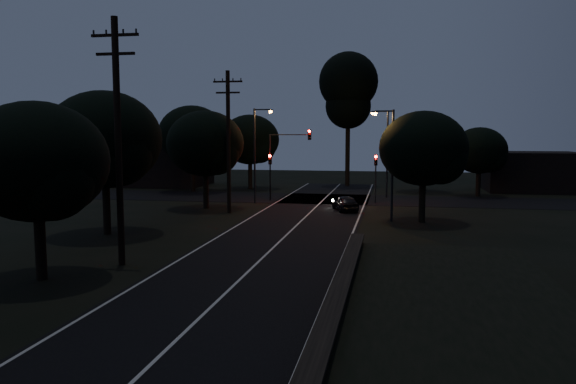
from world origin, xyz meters
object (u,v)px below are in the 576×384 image
(utility_pole_mid, at_px, (118,138))
(utility_pole_far, at_px, (228,139))
(signal_left, at_px, (270,168))
(streetlight_a, at_px, (257,149))
(signal_right, at_px, (376,170))
(streetlight_b, at_px, (385,147))
(car, at_px, (345,203))
(tall_pine, at_px, (348,90))
(signal_mast, at_px, (289,151))
(streetlight_c, at_px, (390,157))

(utility_pole_mid, bearing_deg, utility_pole_far, 90.00)
(signal_left, bearing_deg, streetlight_a, -109.59)
(signal_left, distance_m, signal_right, 9.20)
(signal_right, xyz_separation_m, streetlight_a, (-9.91, -1.99, 1.80))
(streetlight_b, bearing_deg, utility_pole_mid, -111.30)
(streetlight_b, bearing_deg, signal_left, -157.95)
(utility_pole_far, distance_m, car, 10.12)
(utility_pole_mid, xyz_separation_m, utility_pole_far, (0.00, 17.00, -0.25))
(streetlight_b, bearing_deg, streetlight_a, -150.52)
(utility_pole_far, height_order, car, utility_pole_far)
(tall_pine, relative_size, signal_mast, 2.38)
(signal_left, height_order, car, signal_left)
(signal_right, distance_m, signal_mast, 7.66)
(utility_pole_mid, relative_size, signal_right, 2.68)
(streetlight_b, height_order, streetlight_c, streetlight_b)
(signal_right, xyz_separation_m, streetlight_b, (0.71, 4.01, 1.80))
(utility_pole_far, xyz_separation_m, streetlight_b, (11.31, 12.00, -0.85))
(signal_right, xyz_separation_m, streetlight_c, (1.23, -9.99, 1.51))
(utility_pole_mid, relative_size, signal_left, 2.68)
(streetlight_a, relative_size, streetlight_b, 1.00)
(signal_mast, bearing_deg, car, -45.27)
(signal_left, relative_size, streetlight_b, 0.51)
(tall_pine, bearing_deg, signal_left, -110.46)
(signal_right, bearing_deg, streetlight_c, -82.98)
(signal_mast, relative_size, car, 1.76)
(tall_pine, relative_size, signal_right, 3.63)
(signal_mast, bearing_deg, streetlight_a, -140.23)
(utility_pole_far, relative_size, streetlight_b, 1.31)
(utility_pole_far, bearing_deg, tall_pine, 73.07)
(streetlight_a, height_order, streetlight_b, same)
(signal_left, bearing_deg, streetlight_b, 22.05)
(signal_left, relative_size, signal_mast, 0.66)
(tall_pine, relative_size, streetlight_b, 1.86)
(tall_pine, height_order, signal_left, tall_pine)
(utility_pole_mid, height_order, streetlight_a, utility_pole_mid)
(streetlight_c, bearing_deg, tall_pine, 100.93)
(signal_left, distance_m, streetlight_a, 2.77)
(utility_pole_far, relative_size, signal_right, 2.56)
(streetlight_c, bearing_deg, signal_right, 97.02)
(streetlight_a, bearing_deg, signal_right, 11.34)
(signal_mast, bearing_deg, signal_right, -0.03)
(car, bearing_deg, signal_right, -130.49)
(signal_left, relative_size, streetlight_c, 0.55)
(tall_pine, xyz_separation_m, streetlight_a, (-6.31, -17.00, -6.10))
(tall_pine, relative_size, car, 4.20)
(utility_pole_far, bearing_deg, signal_left, 80.06)
(signal_left, distance_m, streetlight_c, 14.52)
(signal_left, height_order, streetlight_c, streetlight_c)
(utility_pole_far, distance_m, streetlight_c, 12.05)
(utility_pole_far, height_order, signal_left, utility_pole_far)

